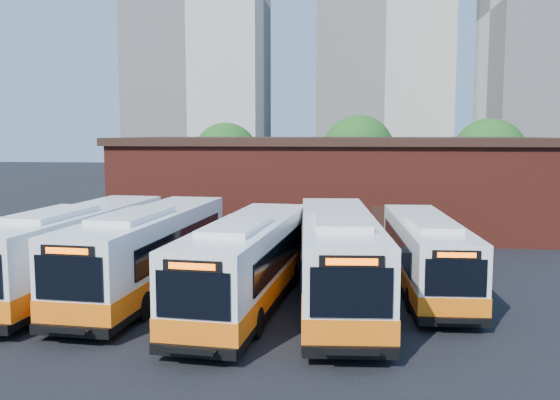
# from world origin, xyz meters

# --- Properties ---
(ground) EXTENTS (220.00, 220.00, 0.00)m
(ground) POSITION_xyz_m (0.00, 0.00, 0.00)
(ground) COLOR black
(bus_farwest) EXTENTS (3.68, 13.47, 3.63)m
(bus_farwest) POSITION_xyz_m (-10.62, 2.48, 1.65)
(bus_farwest) COLOR white
(bus_farwest) RESTS_ON ground
(bus_west) EXTENTS (3.67, 13.41, 3.61)m
(bus_west) POSITION_xyz_m (-7.32, 2.48, 1.64)
(bus_west) COLOR white
(bus_west) RESTS_ON ground
(bus_midwest) EXTENTS (3.78, 13.00, 3.50)m
(bus_midwest) POSITION_xyz_m (-2.92, 1.02, 1.59)
(bus_midwest) COLOR white
(bus_midwest) RESTS_ON ground
(bus_mideast) EXTENTS (3.71, 13.68, 3.69)m
(bus_mideast) POSITION_xyz_m (0.56, 1.73, 1.67)
(bus_mideast) COLOR white
(bus_mideast) RESTS_ON ground
(bus_east) EXTENTS (2.86, 11.80, 3.19)m
(bus_east) POSITION_xyz_m (4.27, 4.19, 1.45)
(bus_east) COLOR white
(bus_east) RESTS_ON ground
(transit_worker) EXTENTS (0.49, 0.65, 1.63)m
(transit_worker) POSITION_xyz_m (-0.21, -2.71, 0.81)
(transit_worker) COLOR #121636
(transit_worker) RESTS_ON ground
(depot_building) EXTENTS (28.60, 12.60, 6.40)m
(depot_building) POSITION_xyz_m (0.00, 20.00, 3.26)
(depot_building) COLOR maroon
(depot_building) RESTS_ON ground
(tree_west) EXTENTS (6.00, 6.00, 7.65)m
(tree_west) POSITION_xyz_m (-10.00, 32.00, 4.64)
(tree_west) COLOR #382314
(tree_west) RESTS_ON ground
(tree_mid) EXTENTS (6.56, 6.56, 8.36)m
(tree_mid) POSITION_xyz_m (2.00, 34.00, 5.08)
(tree_mid) COLOR #382314
(tree_mid) RESTS_ON ground
(tree_east) EXTENTS (6.24, 6.24, 7.96)m
(tree_east) POSITION_xyz_m (13.00, 31.00, 4.83)
(tree_east) COLOR #382314
(tree_east) RESTS_ON ground
(tower_right) EXTENTS (18.00, 18.00, 49.20)m
(tower_right) POSITION_xyz_m (30.00, 68.00, 24.34)
(tower_right) COLOR beige
(tower_right) RESTS_ON ground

